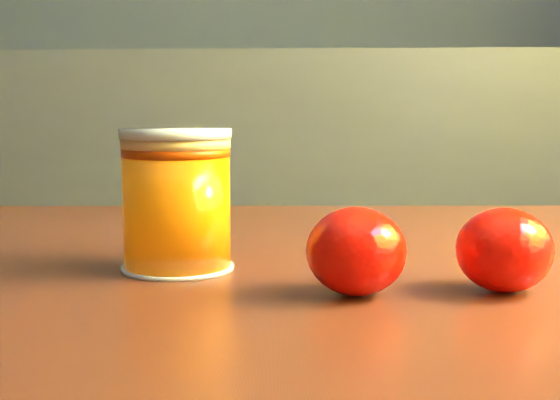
{
  "coord_description": "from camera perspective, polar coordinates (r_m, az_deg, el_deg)",
  "views": [
    {
      "loc": [
        0.92,
        -0.38,
        0.8
      ],
      "look_at": [
        0.88,
        0.16,
        0.73
      ],
      "focal_mm": 50.0,
      "sensor_mm": 36.0,
      "label": 1
    }
  ],
  "objects": [
    {
      "name": "orange_back",
      "position": [
        0.5,
        16.08,
        -3.54
      ],
      "size": [
        0.06,
        0.06,
        0.05
      ],
      "primitive_type": "ellipsoid",
      "rotation": [
        0.0,
        0.0,
        -0.05
      ],
      "color": "#FD1405",
      "rests_on": "table"
    },
    {
      "name": "juice_glass",
      "position": [
        0.55,
        -7.56,
        -0.04
      ],
      "size": [
        0.08,
        0.08,
        0.1
      ],
      "rotation": [
        0.0,
        0.0,
        -0.26
      ],
      "color": "#DD6204",
      "rests_on": "table"
    },
    {
      "name": "orange_front",
      "position": [
        0.48,
        5.6,
        -3.75
      ],
      "size": [
        0.07,
        0.07,
        0.05
      ],
      "primitive_type": "ellipsoid",
      "rotation": [
        0.0,
        0.0,
        -0.19
      ],
      "color": "#FD1405",
      "rests_on": "table"
    },
    {
      "name": "table",
      "position": [
        0.59,
        6.92,
        -13.04
      ],
      "size": [
        0.95,
        0.7,
        0.68
      ],
      "rotation": [
        0.0,
        0.0,
        0.07
      ],
      "color": "#5C2717",
      "rests_on": "ground"
    }
  ]
}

